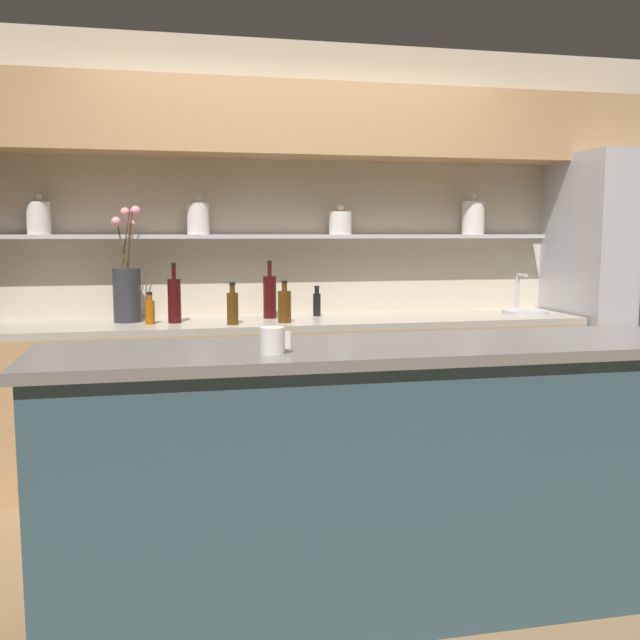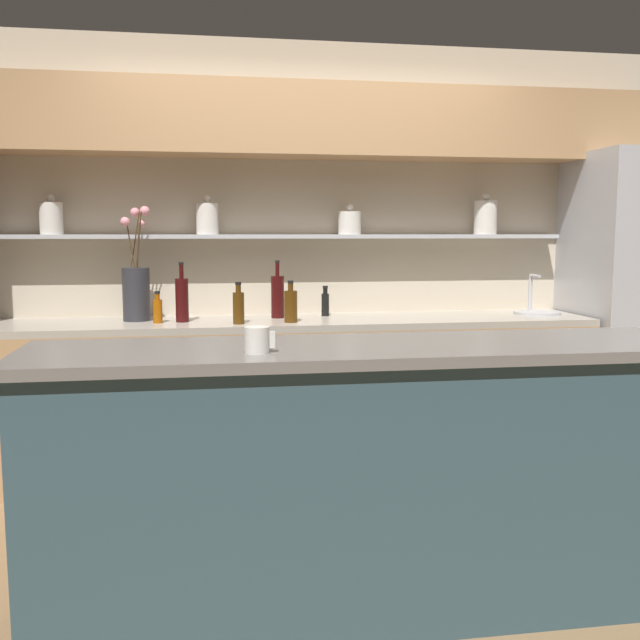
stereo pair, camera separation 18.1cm
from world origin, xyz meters
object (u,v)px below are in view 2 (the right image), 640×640
object	(u,v)px
coffee_mug	(257,340)
bottle_sauce_5	(325,303)
flower_vase	(136,289)
bottle_sauce_4	(158,310)
bottle_spirit_3	(239,307)
sink_fixture	(537,311)
bottle_spirit_1	(291,306)
bottle_wine_0	(278,296)
bottle_wine_2	(182,299)

from	to	relation	value
coffee_mug	bottle_sauce_5	bearing A→B (deg)	73.71
flower_vase	bottle_sauce_4	world-z (taller)	flower_vase
bottle_spirit_3	sink_fixture	bearing A→B (deg)	5.54
bottle_spirit_1	bottle_sauce_4	distance (m)	0.75
flower_vase	bottle_spirit_3	size ratio (longest dim) A/B	2.81
bottle_wine_0	coffee_mug	xyz separation A→B (m)	(-0.26, -1.85, 0.01)
bottle_sauce_4	bottle_sauce_5	size ratio (longest dim) A/B	0.97
flower_vase	bottle_sauce_4	distance (m)	0.22
bottle_spirit_1	bottle_wine_2	distance (m)	0.63
bottle_wine_2	bottle_spirit_3	xyz separation A→B (m)	(0.32, -0.15, -0.03)
bottle_sauce_4	coffee_mug	bearing A→B (deg)	-75.46
bottle_wine_0	bottle_wine_2	world-z (taller)	bottle_wine_0
flower_vase	bottle_wine_0	world-z (taller)	flower_vase
sink_fixture	bottle_spirit_1	xyz separation A→B (m)	(-1.58, -0.15, 0.07)
flower_vase	bottle_spirit_3	world-z (taller)	flower_vase
bottle_sauce_5	coffee_mug	size ratio (longest dim) A/B	1.79
sink_fixture	bottle_sauce_4	distance (m)	2.33
bottle_wine_0	bottle_wine_2	distance (m)	0.57
flower_vase	bottle_wine_2	world-z (taller)	flower_vase
flower_vase	bottle_sauce_5	bearing A→B (deg)	3.14
sink_fixture	bottle_wine_2	size ratio (longest dim) A/B	0.84
bottle_sauce_5	flower_vase	bearing A→B (deg)	-176.86
bottle_wine_0	bottle_sauce_5	xyz separation A→B (m)	(0.30, 0.06, -0.05)
sink_fixture	bottle_wine_0	xyz separation A→B (m)	(-1.63, 0.07, 0.11)
sink_fixture	bottle_sauce_4	size ratio (longest dim) A/B	1.59
bottle_wine_0	coffee_mug	distance (m)	1.87
bottle_spirit_1	bottle_wine_2	size ratio (longest dim) A/B	0.70
bottle_sauce_5	bottle_spirit_3	bearing A→B (deg)	-150.30
bottle_sauce_5	coffee_mug	xyz separation A→B (m)	(-0.56, -1.90, 0.07)
bottle_spirit_1	bottle_wine_2	xyz separation A→B (m)	(-0.61, 0.12, 0.04)
flower_vase	sink_fixture	distance (m)	2.46
flower_vase	bottle_spirit_1	distance (m)	0.91
sink_fixture	bottle_spirit_1	size ratio (longest dim) A/B	1.21
bottle_sauce_4	coffee_mug	world-z (taller)	coffee_mug
bottle_sauce_4	bottle_sauce_5	bearing A→B (deg)	11.25
bottle_spirit_3	bottle_sauce_4	bearing A→B (deg)	165.93
bottle_spirit_3	bottle_sauce_4	xyz separation A→B (m)	(-0.45, 0.11, -0.02)
flower_vase	bottle_spirit_3	distance (m)	0.64
bottle_wine_0	bottle_wine_2	size ratio (longest dim) A/B	1.01
bottle_spirit_1	bottle_sauce_5	size ratio (longest dim) A/B	1.28
bottle_spirit_3	bottle_sauce_4	size ratio (longest dim) A/B	1.30
bottle_sauce_5	bottle_spirit_1	bearing A→B (deg)	-131.16
bottle_spirit_3	coffee_mug	bearing A→B (deg)	-90.35
flower_vase	bottle_wine_2	distance (m)	0.29
bottle_wine_2	coffee_mug	size ratio (longest dim) A/B	3.31
bottle_wine_2	bottle_spirit_3	world-z (taller)	bottle_wine_2
bottle_wine_2	bottle_sauce_4	world-z (taller)	bottle_wine_2
bottle_spirit_1	coffee_mug	size ratio (longest dim) A/B	2.30
sink_fixture	coffee_mug	world-z (taller)	sink_fixture
bottle_spirit_1	bottle_spirit_3	world-z (taller)	bottle_spirit_1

